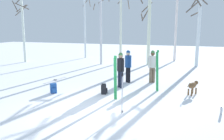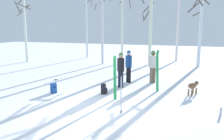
{
  "view_description": "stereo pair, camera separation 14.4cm",
  "coord_description": "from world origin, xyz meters",
  "px_view_note": "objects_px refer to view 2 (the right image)",
  "views": [
    {
      "loc": [
        3.03,
        -7.27,
        2.93
      ],
      "look_at": [
        -0.24,
        2.49,
        1.0
      ],
      "focal_mm": 37.2,
      "sensor_mm": 36.0,
      "label": 1
    },
    {
      "loc": [
        3.16,
        -7.22,
        2.93
      ],
      "look_at": [
        -0.24,
        2.49,
        1.0
      ],
      "focal_mm": 37.2,
      "sensor_mm": 36.0,
      "label": 2
    }
  ],
  "objects_px": {
    "birch_tree_6": "(200,26)",
    "water_bottle_0": "(221,111)",
    "person_1": "(121,68)",
    "ski_pair_lying_0": "(57,80)",
    "birch_tree_0": "(25,27)",
    "birch_tree_2": "(102,18)",
    "ski_poles_0": "(121,92)",
    "birch_tree_3": "(122,21)",
    "person_2": "(153,64)",
    "birch_tree_5": "(178,15)",
    "ski_pair_planted_0": "(157,71)",
    "person_0": "(129,64)",
    "dog": "(193,86)",
    "ski_pair_planted_1": "(115,78)",
    "backpack_0": "(104,89)",
    "backpack_1": "(54,88)",
    "birch_tree_4": "(150,26)",
    "birch_tree_1": "(87,14)"
  },
  "relations": [
    {
      "from": "person_2",
      "to": "birch_tree_6",
      "type": "height_order",
      "value": "birch_tree_6"
    },
    {
      "from": "person_1",
      "to": "ski_poles_0",
      "type": "bearing_deg",
      "value": -72.6
    },
    {
      "from": "ski_pair_planted_1",
      "to": "birch_tree_5",
      "type": "height_order",
      "value": "birch_tree_5"
    },
    {
      "from": "birch_tree_5",
      "to": "person_0",
      "type": "bearing_deg",
      "value": -101.59
    },
    {
      "from": "dog",
      "to": "ski_pair_planted_1",
      "type": "distance_m",
      "value": 3.52
    },
    {
      "from": "person_2",
      "to": "ski_pair_planted_0",
      "type": "bearing_deg",
      "value": -73.55
    },
    {
      "from": "ski_poles_0",
      "to": "birch_tree_0",
      "type": "bearing_deg",
      "value": 141.5
    },
    {
      "from": "water_bottle_0",
      "to": "birch_tree_2",
      "type": "bearing_deg",
      "value": 131.39
    },
    {
      "from": "person_2",
      "to": "birch_tree_0",
      "type": "relative_size",
      "value": 0.31
    },
    {
      "from": "birch_tree_2",
      "to": "birch_tree_5",
      "type": "xyz_separation_m",
      "value": [
        5.42,
        3.58,
        0.35
      ]
    },
    {
      "from": "ski_pair_planted_0",
      "to": "birch_tree_5",
      "type": "height_order",
      "value": "birch_tree_5"
    },
    {
      "from": "person_1",
      "to": "dog",
      "type": "distance_m",
      "value": 3.39
    },
    {
      "from": "dog",
      "to": "water_bottle_0",
      "type": "height_order",
      "value": "dog"
    },
    {
      "from": "backpack_0",
      "to": "birch_tree_6",
      "type": "height_order",
      "value": "birch_tree_6"
    },
    {
      "from": "person_0",
      "to": "birch_tree_4",
      "type": "distance_m",
      "value": 6.54
    },
    {
      "from": "birch_tree_6",
      "to": "birch_tree_3",
      "type": "bearing_deg",
      "value": -179.08
    },
    {
      "from": "birch_tree_0",
      "to": "birch_tree_2",
      "type": "relative_size",
      "value": 0.82
    },
    {
      "from": "birch_tree_4",
      "to": "birch_tree_2",
      "type": "bearing_deg",
      "value": -166.04
    },
    {
      "from": "backpack_1",
      "to": "birch_tree_0",
      "type": "relative_size",
      "value": 0.08
    },
    {
      "from": "ski_pair_planted_1",
      "to": "birch_tree_1",
      "type": "distance_m",
      "value": 13.53
    },
    {
      "from": "birch_tree_0",
      "to": "birch_tree_6",
      "type": "distance_m",
      "value": 13.76
    },
    {
      "from": "ski_poles_0",
      "to": "water_bottle_0",
      "type": "relative_size",
      "value": 5.03
    },
    {
      "from": "person_1",
      "to": "ski_pair_planted_0",
      "type": "bearing_deg",
      "value": -0.9
    },
    {
      "from": "water_bottle_0",
      "to": "backpack_1",
      "type": "bearing_deg",
      "value": 176.51
    },
    {
      "from": "person_2",
      "to": "birch_tree_5",
      "type": "xyz_separation_m",
      "value": [
        0.6,
        8.57,
        2.92
      ]
    },
    {
      "from": "birch_tree_0",
      "to": "backpack_0",
      "type": "bearing_deg",
      "value": -35.05
    },
    {
      "from": "birch_tree_2",
      "to": "birch_tree_4",
      "type": "height_order",
      "value": "birch_tree_2"
    },
    {
      "from": "person_0",
      "to": "birch_tree_6",
      "type": "bearing_deg",
      "value": 61.46
    },
    {
      "from": "person_1",
      "to": "backpack_1",
      "type": "xyz_separation_m",
      "value": [
        -2.57,
        -1.87,
        -0.77
      ]
    },
    {
      "from": "ski_pair_planted_0",
      "to": "ski_pair_planted_1",
      "type": "distance_m",
      "value": 2.32
    },
    {
      "from": "birch_tree_6",
      "to": "water_bottle_0",
      "type": "bearing_deg",
      "value": -86.33
    },
    {
      "from": "person_2",
      "to": "birch_tree_3",
      "type": "height_order",
      "value": "birch_tree_3"
    },
    {
      "from": "person_0",
      "to": "birch_tree_5",
      "type": "relative_size",
      "value": 0.23
    },
    {
      "from": "birch_tree_2",
      "to": "birch_tree_5",
      "type": "relative_size",
      "value": 0.88
    },
    {
      "from": "backpack_1",
      "to": "birch_tree_3",
      "type": "relative_size",
      "value": 0.07
    },
    {
      "from": "person_2",
      "to": "water_bottle_0",
      "type": "bearing_deg",
      "value": -52.29
    },
    {
      "from": "backpack_0",
      "to": "birch_tree_6",
      "type": "relative_size",
      "value": 0.08
    },
    {
      "from": "person_2",
      "to": "birch_tree_6",
      "type": "relative_size",
      "value": 0.31
    },
    {
      "from": "birch_tree_0",
      "to": "water_bottle_0",
      "type": "bearing_deg",
      "value": -28.58
    },
    {
      "from": "person_1",
      "to": "ski_pair_planted_0",
      "type": "height_order",
      "value": "ski_pair_planted_0"
    },
    {
      "from": "person_1",
      "to": "birch_tree_2",
      "type": "height_order",
      "value": "birch_tree_2"
    },
    {
      "from": "person_0",
      "to": "ski_pair_lying_0",
      "type": "relative_size",
      "value": 0.92
    },
    {
      "from": "ski_pair_planted_1",
      "to": "birch_tree_5",
      "type": "relative_size",
      "value": 0.24
    },
    {
      "from": "ski_pair_planted_1",
      "to": "dog",
      "type": "bearing_deg",
      "value": 30.22
    },
    {
      "from": "person_0",
      "to": "ski_poles_0",
      "type": "xyz_separation_m",
      "value": [
        0.96,
        -4.47,
        -0.22
      ]
    },
    {
      "from": "person_1",
      "to": "ski_pair_lying_0",
      "type": "xyz_separation_m",
      "value": [
        -3.85,
        0.36,
        -0.97
      ]
    },
    {
      "from": "person_2",
      "to": "birch_tree_2",
      "type": "height_order",
      "value": "birch_tree_2"
    },
    {
      "from": "birch_tree_2",
      "to": "birch_tree_3",
      "type": "xyz_separation_m",
      "value": [
        1.3,
        1.06,
        -0.2
      ]
    },
    {
      "from": "birch_tree_2",
      "to": "person_2",
      "type": "bearing_deg",
      "value": -46.06
    },
    {
      "from": "water_bottle_0",
      "to": "birch_tree_5",
      "type": "distance_m",
      "value": 13.15
    }
  ]
}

